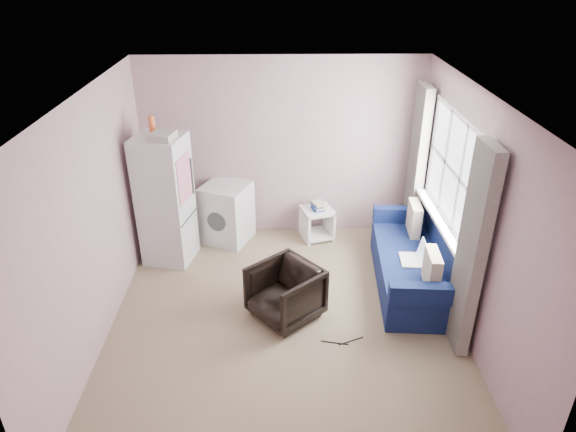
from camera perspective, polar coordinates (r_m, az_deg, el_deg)
name	(u,v)px	position (r m, az deg, el deg)	size (l,w,h in m)	color
room	(286,221)	(5.13, -0.20, -0.56)	(3.84, 4.24, 2.54)	#897559
armchair	(285,290)	(5.68, -0.32, -8.26)	(0.67, 0.63, 0.69)	black
fridge	(165,199)	(6.67, -13.46, 1.81)	(0.69, 0.69, 1.92)	silver
washing_machine	(227,212)	(7.16, -6.81, 0.48)	(0.77, 0.77, 0.83)	silver
side_table	(317,221)	(7.24, 3.25, -0.58)	(0.51, 0.51, 0.56)	silver
sofa	(420,263)	(6.39, 14.46, -5.10)	(1.02, 1.98, 0.86)	navy
window_dressing	(440,202)	(6.09, 16.52, 1.48)	(0.17, 2.62, 2.18)	white
floor_cables	(343,342)	(5.57, 6.12, -13.73)	(0.46, 0.12, 0.01)	black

